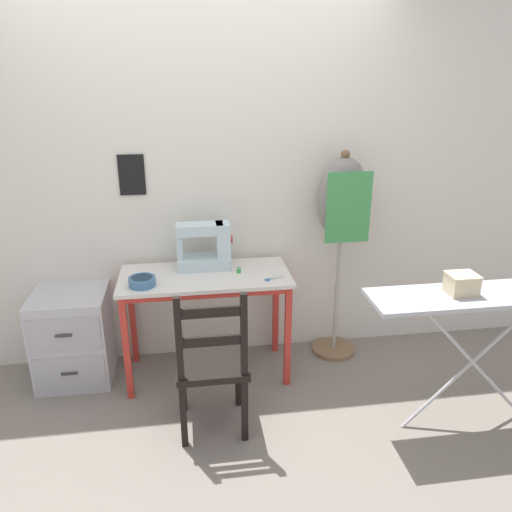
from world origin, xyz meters
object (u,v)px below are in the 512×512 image
at_px(filing_cabinet, 74,336).
at_px(dress_form, 342,209).
at_px(fabric_bowl, 142,281).
at_px(thread_spool_near_machine, 239,270).
at_px(sewing_machine, 207,247).
at_px(ironing_board, 483,301).
at_px(scissors, 271,279).
at_px(wooden_chair, 212,364).
at_px(storage_box, 462,284).

distance_m(filing_cabinet, dress_form, 2.00).
xyz_separation_m(fabric_bowl, thread_spool_near_machine, (0.61, 0.12, -0.01)).
bearing_deg(sewing_machine, ironing_board, -30.62).
bearing_deg(dress_form, scissors, -152.03).
xyz_separation_m(sewing_machine, dress_form, (0.92, 0.03, 0.22)).
bearing_deg(wooden_chair, thread_spool_near_machine, 68.77).
bearing_deg(fabric_bowl, thread_spool_near_machine, 10.67).
xyz_separation_m(scissors, ironing_board, (1.07, -0.61, 0.06)).
bearing_deg(wooden_chair, scissors, 46.63).
height_order(fabric_bowl, ironing_board, ironing_board).
distance_m(thread_spool_near_machine, storage_box, 1.35).
relative_size(fabric_bowl, filing_cabinet, 0.27).
relative_size(filing_cabinet, dress_form, 0.42).
bearing_deg(filing_cabinet, storage_box, -19.88).
bearing_deg(wooden_chair, fabric_bowl, 130.10).
bearing_deg(thread_spool_near_machine, sewing_machine, 148.02).
bearing_deg(fabric_bowl, filing_cabinet, 158.37).
bearing_deg(sewing_machine, dress_form, 1.63).
bearing_deg(fabric_bowl, scissors, -1.34).
distance_m(scissors, storage_box, 1.12).
xyz_separation_m(thread_spool_near_machine, storage_box, (1.13, -0.73, 0.15)).
height_order(sewing_machine, wooden_chair, sewing_machine).
xyz_separation_m(fabric_bowl, ironing_board, (1.88, -0.63, 0.03)).
bearing_deg(filing_cabinet, ironing_board, -19.15).
xyz_separation_m(sewing_machine, fabric_bowl, (-0.42, -0.24, -0.12)).
distance_m(sewing_machine, filing_cabinet, 1.08).
distance_m(wooden_chair, dress_form, 1.37).
relative_size(dress_form, storage_box, 9.45).
distance_m(sewing_machine, ironing_board, 1.70).
height_order(wooden_chair, dress_form, dress_form).
xyz_separation_m(scissors, storage_box, (0.93, -0.59, 0.17)).
height_order(fabric_bowl, scissors, fabric_bowl).
height_order(scissors, wooden_chair, wooden_chair).
xyz_separation_m(wooden_chair, ironing_board, (1.49, -0.17, 0.37)).
distance_m(dress_form, storage_box, 0.98).
xyz_separation_m(sewing_machine, scissors, (0.39, -0.26, -0.14)).
bearing_deg(storage_box, thread_spool_near_machine, 147.21).
relative_size(wooden_chair, filing_cabinet, 1.47).
bearing_deg(sewing_machine, scissors, -33.37).
height_order(wooden_chair, ironing_board, wooden_chair).
bearing_deg(filing_cabinet, thread_spool_near_machine, -4.25).
distance_m(fabric_bowl, thread_spool_near_machine, 0.62).
height_order(sewing_machine, storage_box, sewing_machine).
xyz_separation_m(fabric_bowl, scissors, (0.80, -0.02, -0.03)).
bearing_deg(scissors, storage_box, -32.39).
bearing_deg(storage_box, fabric_bowl, 160.62).
distance_m(scissors, ironing_board, 1.23).
bearing_deg(scissors, thread_spool_near_machine, 145.28).
height_order(wooden_chair, filing_cabinet, wooden_chair).
relative_size(wooden_chair, storage_box, 5.80).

